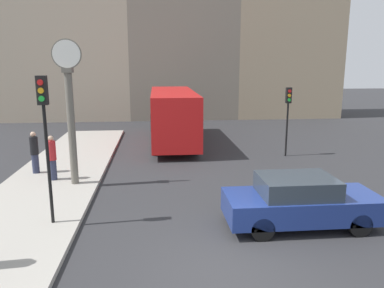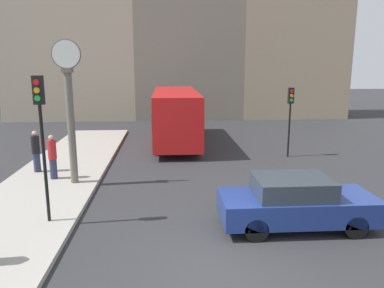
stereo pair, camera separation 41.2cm
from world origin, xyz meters
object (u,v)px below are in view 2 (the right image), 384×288
Objects in this scene: sedan_car at (296,203)px; traffic_light_far at (290,107)px; street_clock at (70,110)px; pedestrian_red_top at (53,157)px; bus_distant at (176,114)px; traffic_light_near at (41,120)px; pedestrian_black_jacket at (36,151)px.

traffic_light_far is (2.44, 8.09, 1.72)m from sedan_car.
sedan_car is 8.46m from street_clock.
pedestrian_red_top is at bearing 149.58° from sedan_car.
traffic_light_near is (-3.90, -11.15, 1.34)m from bus_distant.
traffic_light_near is at bearing -141.26° from traffic_light_far.
pedestrian_red_top is at bearing -125.00° from bus_distant.
sedan_car is 9.24m from pedestrian_red_top.
sedan_car is 1.26× the size of traffic_light_far.
pedestrian_red_top is (-7.97, 4.68, 0.28)m from sedan_car.
pedestrian_black_jacket is (-1.88, 1.56, -1.89)m from street_clock.
street_clock is at bearing -39.71° from pedestrian_black_jacket.
bus_distant is at bearing 70.71° from traffic_light_near.
sedan_car is 8.63m from traffic_light_far.
sedan_car is 7.33m from traffic_light_near.
traffic_light_far is at bearing 38.74° from traffic_light_near.
sedan_car is at bearing -30.42° from street_clock.
pedestrian_red_top is (0.96, -1.02, 0.00)m from pedestrian_black_jacket.
bus_distant is 5.15× the size of pedestrian_black_jacket.
sedan_car is 1.05× the size of traffic_light_near.
pedestrian_red_top is at bearing -161.83° from traffic_light_far.
traffic_light_far is at bearing 22.63° from street_clock.
traffic_light_far reaches higher than sedan_car.
street_clock reaches higher than traffic_light_far.
traffic_light_far is (5.47, -3.63, 0.74)m from bus_distant.
pedestrian_black_jacket is at bearing 140.29° from street_clock.
bus_distant reaches higher than sedan_car.
pedestrian_red_top is at bearing -46.79° from pedestrian_black_jacket.
pedestrian_black_jacket is (-11.36, -2.40, -1.44)m from traffic_light_far.
traffic_light_near is at bearing -68.73° from pedestrian_black_jacket.
traffic_light_near is 4.69m from pedestrian_red_top.
traffic_light_far is 1.99× the size of pedestrian_black_jacket.
bus_distant reaches higher than pedestrian_red_top.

